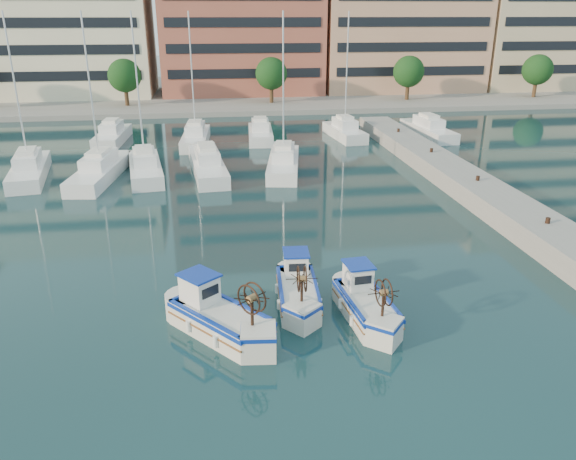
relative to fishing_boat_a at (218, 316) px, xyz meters
The scene contains 7 objects.
ground 4.20m from the fishing_boat_a, ahead, with size 300.00×300.00×0.00m, color #193D41.
quay 19.06m from the fishing_boat_a, 26.12° to the left, with size 3.00×60.00×1.20m, color gray.
waterfront 67.58m from the fishing_boat_a, 78.47° to the left, with size 180.00×40.00×25.60m.
yacht_marina 28.16m from the fishing_boat_a, 89.01° to the left, with size 37.74×21.73×11.50m.
fishing_boat_a is the anchor object (origin of this frame).
fishing_boat_b 3.85m from the fishing_boat_a, 30.01° to the left, with size 1.86×4.01×2.46m.
fishing_boat_c 5.81m from the fishing_boat_a, ahead, with size 1.96×4.03×2.46m.
Camera 1 is at (-4.08, -19.02, 11.37)m, focal length 35.00 mm.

